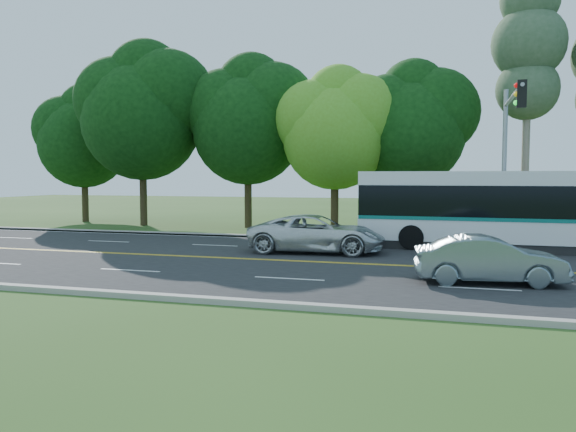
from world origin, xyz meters
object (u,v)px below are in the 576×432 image
(transit_bus, at_px, (512,211))
(suv, at_px, (317,234))
(traffic_signal, at_px, (509,139))
(sedan, at_px, (489,260))

(transit_bus, bearing_deg, suv, -157.20)
(traffic_signal, height_order, suv, traffic_signal)
(traffic_signal, xyz_separation_m, transit_bus, (0.21, 0.17, -3.01))
(traffic_signal, bearing_deg, sedan, -98.52)
(transit_bus, height_order, suv, transit_bus)
(traffic_signal, xyz_separation_m, sedan, (-1.21, -8.04, -3.96))
(transit_bus, distance_m, suv, 8.38)
(sedan, bearing_deg, transit_bus, -16.62)
(traffic_signal, relative_size, suv, 1.26)
(sedan, bearing_deg, suv, 44.02)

